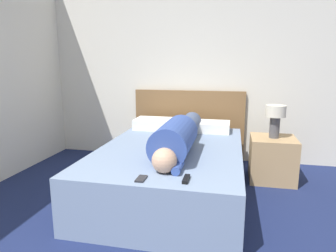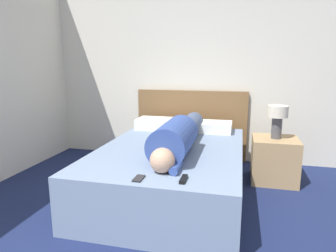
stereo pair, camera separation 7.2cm
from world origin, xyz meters
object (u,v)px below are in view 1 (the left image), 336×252
Objects in this scene: table_lamp at (275,116)px; cell_phone at (141,179)px; tv_remote at (186,179)px; person_lying at (179,136)px; pillow_near_headboard at (159,124)px; bed at (171,170)px; nightstand at (272,159)px; pillow_second at (206,126)px.

table_lamp is 1.88m from cell_phone.
table_lamp is 1.67m from tv_remote.
person_lying reaches higher than pillow_near_headboard.
bed is 4.15× the size of nightstand.
bed is 1.22× the size of person_lying.
pillow_near_headboard is at bearing 170.71° from table_lamp.
pillow_second reaches higher than nightstand.
pillow_second is at bearing 78.84° from person_lying.
pillow_near_headboard is 1.79m from tv_remote.
pillow_second is 1.76m from cell_phone.
table_lamp is (1.07, 0.59, 0.50)m from bed.
table_lamp reaches higher than pillow_near_headboard.
bed is 3.38× the size of pillow_near_headboard.
table_lamp is 0.85m from pillow_second.
cell_phone is (-0.33, -0.05, -0.01)m from tv_remote.
table_lamp is at bearing 61.71° from tv_remote.
nightstand is 3.36× the size of tv_remote.
bed is at bearing 108.52° from tv_remote.
nightstand is 1.45m from pillow_near_headboard.
nightstand is at bearing -16.11° from pillow_second.
tv_remote is (-0.78, -1.45, 0.25)m from nightstand.
person_lying is at bearing -101.16° from pillow_second.
nightstand reaches higher than bed.
pillow_second is 1.68m from tv_remote.
person_lying is at bearing 80.69° from cell_phone.
table_lamp is 1.43m from pillow_near_headboard.
person_lying is (0.10, -0.09, 0.39)m from bed.
table_lamp reaches higher than cell_phone.
person_lying is at bearing -145.10° from table_lamp.
pillow_near_headboard reaches higher than cell_phone.
nightstand is 3.88× the size of cell_phone.
tv_remote is at bearing -118.29° from table_lamp.
bed is 0.95m from tv_remote.
tv_remote is at bearing -89.58° from pillow_second.
person_lying is at bearing -64.71° from pillow_near_headboard.
person_lying reaches higher than bed.
person_lying reaches higher than nightstand.
nightstand is at bearing 53.58° from cell_phone.
pillow_second reaches higher than bed.
cell_phone is (-0.31, -1.73, -0.05)m from pillow_second.
table_lamp reaches higher than tv_remote.
tv_remote is at bearing -76.08° from person_lying.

